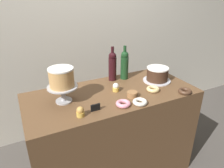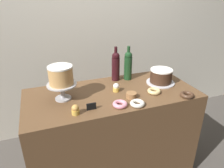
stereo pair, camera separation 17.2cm
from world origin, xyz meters
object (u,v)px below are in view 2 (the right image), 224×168
object	(u,v)px
cupcake_vanilla	(116,88)
price_sign_chalkboard	(91,106)
cookie_stack	(131,95)
wine_bottle_green	(128,65)
cake_stand_pedestal	(62,89)
wine_bottle_dark_red	(116,66)
donut_sugar	(137,103)
chocolate_round_cake	(161,76)
donut_pink	(120,104)
donut_chocolate	(187,95)
cupcake_caramel	(75,110)
donut_glazed	(154,91)
white_layer_cake	(61,75)

from	to	relation	value
cupcake_vanilla	price_sign_chalkboard	bearing A→B (deg)	-142.06
cookie_stack	wine_bottle_green	bearing A→B (deg)	70.34
cake_stand_pedestal	cupcake_vanilla	size ratio (longest dim) A/B	3.11
wine_bottle_dark_red	cookie_stack	size ratio (longest dim) A/B	3.87
donut_sugar	price_sign_chalkboard	size ratio (longest dim) A/B	1.60
chocolate_round_cake	wine_bottle_dark_red	xyz separation A→B (m)	(-0.37, 0.22, 0.07)
chocolate_round_cake	wine_bottle_dark_red	world-z (taller)	wine_bottle_dark_red
chocolate_round_cake	donut_pink	xyz separation A→B (m)	(-0.51, -0.26, -0.06)
chocolate_round_cake	donut_chocolate	size ratio (longest dim) A/B	1.80
wine_bottle_dark_red	cupcake_caramel	distance (m)	0.68
wine_bottle_green	donut_glazed	xyz separation A→B (m)	(0.09, -0.35, -0.13)
white_layer_cake	donut_glazed	distance (m)	0.77
donut_chocolate	donut_sugar	bearing A→B (deg)	178.08
wine_bottle_dark_red	cupcake_caramel	world-z (taller)	wine_bottle_dark_red
donut_sugar	donut_chocolate	world-z (taller)	same
chocolate_round_cake	donut_sugar	distance (m)	0.49
wine_bottle_dark_red	price_sign_chalkboard	size ratio (longest dim) A/B	4.65
cookie_stack	cupcake_vanilla	bearing A→B (deg)	115.80
chocolate_round_cake	price_sign_chalkboard	world-z (taller)	chocolate_round_cake
wine_bottle_green	donut_chocolate	bearing A→B (deg)	-58.83
cupcake_vanilla	donut_glazed	size ratio (longest dim) A/B	0.66
donut_pink	price_sign_chalkboard	distance (m)	0.22
chocolate_round_cake	cookie_stack	size ratio (longest dim) A/B	2.40
donut_chocolate	price_sign_chalkboard	size ratio (longest dim) A/B	1.60
wine_bottle_dark_red	cupcake_caramel	size ratio (longest dim) A/B	4.38
cupcake_caramel	cookie_stack	xyz separation A→B (m)	(0.47, 0.09, -0.01)
cookie_stack	cake_stand_pedestal	bearing A→B (deg)	161.93
chocolate_round_cake	cupcake_caramel	bearing A→B (deg)	-163.28
cupcake_caramel	cupcake_vanilla	distance (m)	0.46
wine_bottle_dark_red	donut_chocolate	bearing A→B (deg)	-51.17
donut_sugar	donut_chocolate	xyz separation A→B (m)	(0.44, -0.01, 0.00)
cake_stand_pedestal	cupcake_vanilla	xyz separation A→B (m)	(0.45, -0.02, -0.06)
cupcake_caramel	price_sign_chalkboard	distance (m)	0.12
cupcake_caramel	cookie_stack	world-z (taller)	cupcake_caramel
white_layer_cake	donut_sugar	distance (m)	0.62
cake_stand_pedestal	donut_chocolate	distance (m)	1.00
cupcake_vanilla	cake_stand_pedestal	bearing A→B (deg)	177.60
donut_chocolate	donut_pink	bearing A→B (deg)	175.08
white_layer_cake	donut_sugar	size ratio (longest dim) A/B	1.68
wine_bottle_green	cupcake_caramel	size ratio (longest dim) A/B	4.38
cupcake_vanilla	wine_bottle_green	bearing A→B (deg)	46.35
wine_bottle_dark_red	donut_chocolate	size ratio (longest dim) A/B	2.91
cupcake_vanilla	donut_glazed	bearing A→B (deg)	-25.43
white_layer_cake	cupcake_vanilla	distance (m)	0.48
donut_pink	donut_chocolate	xyz separation A→B (m)	(0.57, -0.05, 0.00)
cake_stand_pedestal	wine_bottle_dark_red	distance (m)	0.57
white_layer_cake	chocolate_round_cake	bearing A→B (deg)	-0.03
cupcake_caramel	cupcake_vanilla	world-z (taller)	same
donut_pink	donut_sugar	distance (m)	0.13
wine_bottle_dark_red	cookie_stack	distance (m)	0.40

